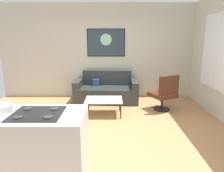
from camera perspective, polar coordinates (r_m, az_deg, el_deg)
ground at (r=4.13m, az=-2.69°, el=-12.76°), size 6.40×6.40×0.04m
back_wall at (r=6.14m, az=-1.86°, el=9.76°), size 6.40×0.05×2.80m
couch at (r=5.84m, az=-1.74°, el=-1.48°), size 1.84×0.92×0.86m
coffee_table at (r=4.78m, az=-2.52°, el=-4.16°), size 0.88×0.62×0.39m
armchair at (r=5.17m, az=14.61°, el=-1.96°), size 0.75×0.74×0.93m
kitchen_counter at (r=2.91m, az=-25.94°, el=-15.60°), size 1.78×0.71×0.94m
mixing_bowl at (r=2.80m, az=-29.08°, el=-5.85°), size 0.25×0.25×0.10m
wall_painting at (r=6.08m, az=-1.85°, el=12.24°), size 1.13×0.03×0.81m
window at (r=5.20m, az=27.76°, el=8.58°), size 0.03×1.48×1.74m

